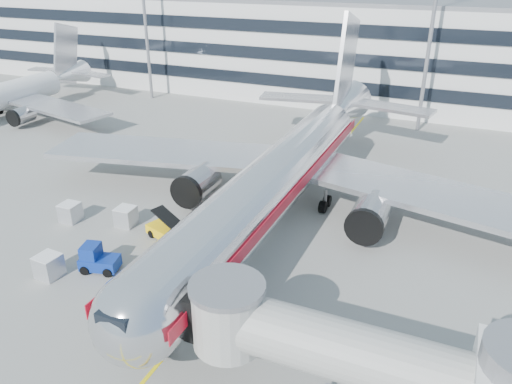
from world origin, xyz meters
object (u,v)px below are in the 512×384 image
at_px(main_jet, 285,170).
at_px(belt_loader, 173,234).
at_px(cargo_container_right, 126,216).
at_px(ramp_worker, 146,265).
at_px(cargo_container_left, 70,212).
at_px(baggage_tug, 97,259).
at_px(cargo_container_front, 49,266).

xyz_separation_m(main_jet, belt_loader, (-6.62, -8.33, -3.53)).
bearing_deg(belt_loader, cargo_container_right, 171.90).
xyz_separation_m(belt_loader, ramp_worker, (0.87, -4.99, 0.17)).
distance_m(cargo_container_left, ramp_worker, 11.95).
distance_m(baggage_tug, cargo_container_front, 3.40).
relative_size(cargo_container_right, cargo_container_front, 0.97).
height_order(main_jet, baggage_tug, main_jet).
distance_m(main_jet, cargo_container_front, 20.58).
height_order(baggage_tug, cargo_container_front, baggage_tug).
distance_m(belt_loader, cargo_container_left, 10.25).
bearing_deg(belt_loader, cargo_container_front, -125.32).
relative_size(main_jet, ramp_worker, 28.98).
distance_m(cargo_container_front, ramp_worker, 7.08).
relative_size(cargo_container_left, cargo_container_front, 0.96).
height_order(belt_loader, cargo_container_left, belt_loader).
relative_size(main_jet, cargo_container_right, 30.36).
bearing_deg(ramp_worker, belt_loader, 50.11).
xyz_separation_m(cargo_container_left, ramp_worker, (11.10, -4.41, 0.04)).
distance_m(belt_loader, cargo_container_front, 9.67).
bearing_deg(baggage_tug, cargo_container_left, 144.49).
bearing_deg(baggage_tug, ramp_worker, 12.27).
height_order(cargo_container_left, cargo_container_front, cargo_container_front).
bearing_deg(baggage_tug, belt_loader, 63.53).
distance_m(main_jet, ramp_worker, 14.89).
xyz_separation_m(main_jet, ramp_worker, (-5.75, -13.32, -3.36)).
distance_m(baggage_tug, cargo_container_right, 6.95).
bearing_deg(cargo_container_left, main_jet, 27.87).
distance_m(belt_loader, baggage_tug, 6.49).
height_order(belt_loader, baggage_tug, belt_loader).
bearing_deg(belt_loader, ramp_worker, -80.07).
relative_size(main_jet, cargo_container_left, 30.57).
relative_size(cargo_container_left, ramp_worker, 0.95).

